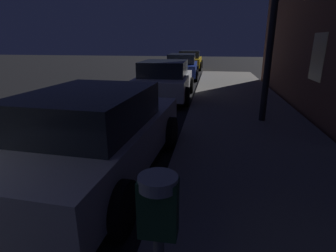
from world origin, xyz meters
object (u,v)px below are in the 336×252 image
Objects in this scene: car_silver at (96,134)px; parking_meter at (159,236)px; car_white at (164,80)px; car_yellow_cab at (190,60)px; car_blue at (182,66)px.

parking_meter is at bearing -59.69° from car_silver.
car_white and car_yellow_cab have the same top height.
car_white is at bearing -90.00° from car_blue.
parking_meter is 0.34× the size of car_white.
car_silver and car_blue have the same top height.
parking_meter reaches higher than car_yellow_cab.
car_white is 0.99× the size of car_yellow_cab.
car_silver is 1.06× the size of car_white.
car_white is (0.00, 6.29, 0.00)m from car_silver.
car_yellow_cab is at bearing 90.00° from car_white.
car_silver and car_white have the same top height.
car_yellow_cab is at bearing 94.37° from parking_meter.
car_white and car_blue have the same top height.
car_yellow_cab is at bearing 89.99° from car_silver.
parking_meter is at bearing -80.11° from car_white.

